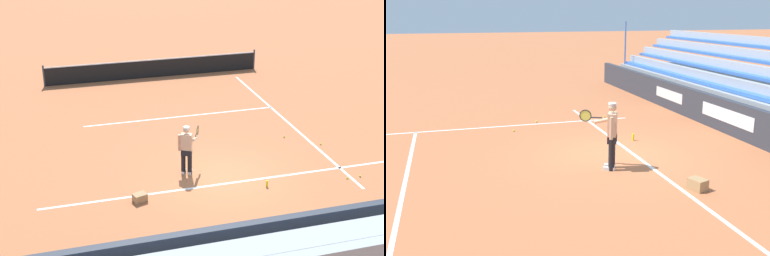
# 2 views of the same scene
# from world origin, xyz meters

# --- Properties ---
(ground_plane) EXTENTS (160.00, 160.00, 0.00)m
(ground_plane) POSITION_xyz_m (0.00, 0.00, 0.00)
(ground_plane) COLOR #B7663D
(court_baseline_white) EXTENTS (12.00, 0.10, 0.01)m
(court_baseline_white) POSITION_xyz_m (0.00, -0.50, 0.00)
(court_baseline_white) COLOR white
(court_baseline_white) RESTS_ON ground
(court_sideline_white) EXTENTS (0.10, 12.00, 0.01)m
(court_sideline_white) POSITION_xyz_m (4.11, 4.00, 0.00)
(court_sideline_white) COLOR white
(court_sideline_white) RESTS_ON ground
(court_service_line_white) EXTENTS (8.22, 0.10, 0.01)m
(court_service_line_white) POSITION_xyz_m (0.00, 5.50, 0.00)
(court_service_line_white) COLOR white
(court_service_line_white) RESTS_ON ground
(back_wall_sponsor_board) EXTENTS (25.65, 0.25, 1.10)m
(back_wall_sponsor_board) POSITION_xyz_m (0.01, -4.39, 0.55)
(back_wall_sponsor_board) COLOR #2D333D
(back_wall_sponsor_board) RESTS_ON ground
(tennis_player) EXTENTS (0.89, 0.89, 1.71)m
(tennis_player) POSITION_xyz_m (-1.07, 0.54, 0.89)
(tennis_player) COLOR black
(tennis_player) RESTS_ON ground
(ball_box_cardboard) EXTENTS (0.47, 0.41, 0.26)m
(ball_box_cardboard) POSITION_xyz_m (-2.93, -0.84, 0.13)
(ball_box_cardboard) COLOR #A87F51
(ball_box_cardboard) RESTS_ON ground
(tennis_ball_midcourt) EXTENTS (0.07, 0.07, 0.07)m
(tennis_ball_midcourt) POSITION_xyz_m (4.43, -1.26, 0.03)
(tennis_ball_midcourt) COLOR #CCE533
(tennis_ball_midcourt) RESTS_ON ground
(tennis_ball_near_player) EXTENTS (0.07, 0.07, 0.07)m
(tennis_ball_near_player) POSITION_xyz_m (3.33, 2.35, 0.03)
(tennis_ball_near_player) COLOR #CCE533
(tennis_ball_near_player) RESTS_ON ground
(tennis_ball_toward_net) EXTENTS (0.07, 0.07, 0.07)m
(tennis_ball_toward_net) POSITION_xyz_m (3.95, -1.26, 0.03)
(tennis_ball_toward_net) COLOR #CCE533
(tennis_ball_toward_net) RESTS_ON ground
(tennis_ball_far_left) EXTENTS (0.07, 0.07, 0.07)m
(tennis_ball_far_left) POSITION_xyz_m (4.38, 1.37, 0.03)
(tennis_ball_far_left) COLOR #CCE533
(tennis_ball_far_left) RESTS_ON ground
(water_bottle) EXTENTS (0.07, 0.07, 0.22)m
(water_bottle) POSITION_xyz_m (1.17, -1.04, 0.11)
(water_bottle) COLOR yellow
(water_bottle) RESTS_ON ground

